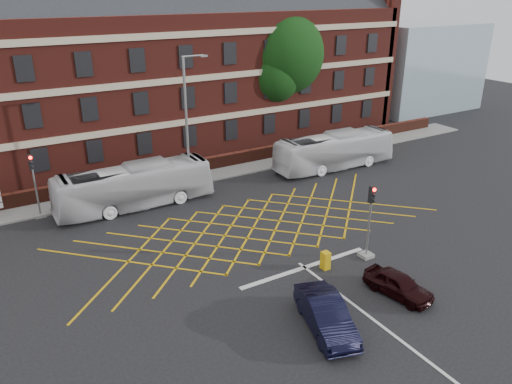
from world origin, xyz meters
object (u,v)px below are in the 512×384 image
car_navy (326,315)px  car_maroon (398,284)px  utility_cabinet (325,260)px  bus_right (334,151)px  deciduous_tree (282,60)px  traffic_light_near (369,229)px  bus_left (134,186)px  traffic_light_far (36,192)px  street_lamp (189,149)px

car_navy → car_maroon: car_navy is taller
utility_cabinet → bus_right: bearing=49.4°
deciduous_tree → utility_cabinet: bearing=-117.9°
deciduous_tree → traffic_light_near: size_ratio=2.83×
deciduous_tree → bus_left: bearing=-153.2°
deciduous_tree → traffic_light_far: (-23.73, -7.30, -5.83)m
street_lamp → bus_right: bearing=-4.2°
car_navy → deciduous_tree: (14.86, 26.13, 6.85)m
bus_right → car_navy: bus_right is taller
car_maroon → street_lamp: 17.58m
traffic_light_near → street_lamp: 14.32m
bus_left → utility_cabinet: bus_left is taller
car_maroon → traffic_light_far: bearing=116.1°
bus_right → street_lamp: 12.70m
bus_right → car_maroon: bearing=152.7°
car_maroon → traffic_light_near: bearing=60.8°
car_navy → utility_cabinet: 5.11m
bus_right → traffic_light_near: 14.76m
car_maroon → street_lamp: bearing=91.4°
deciduous_tree → utility_cabinet: size_ratio=12.13×
traffic_light_near → deciduous_tree: bearing=68.1°
street_lamp → car_navy: bearing=-94.1°
utility_cabinet → car_navy: bearing=-128.2°
bus_right → utility_cabinet: bus_right is taller
bus_left → car_maroon: 18.56m
traffic_light_far → street_lamp: 10.35m
bus_right → traffic_light_near: (-7.82, -12.52, 0.29)m
traffic_light_far → utility_cabinet: (12.02, -14.82, -1.27)m
bus_left → utility_cabinet: 14.51m
traffic_light_near → car_maroon: bearing=-109.1°
bus_left → street_lamp: bearing=-88.3°
car_maroon → traffic_light_near: (1.24, 3.58, 1.16)m
bus_right → deciduous_tree: 11.59m
utility_cabinet → car_maroon: bearing=-68.0°
bus_right → car_maroon: size_ratio=3.01×
bus_left → street_lamp: street_lamp is taller
deciduous_tree → traffic_light_far: bearing=-162.9°
traffic_light_near → utility_cabinet: 3.04m
bus_left → car_navy: size_ratio=2.40×
bus_right → traffic_light_near: traffic_light_near is taller
bus_left → deciduous_tree: size_ratio=0.89×
bus_left → traffic_light_near: 16.00m
car_navy → deciduous_tree: deciduous_tree is taller
car_navy → traffic_light_far: 20.83m
utility_cabinet → street_lamp: bearing=98.3°
bus_left → utility_cabinet: size_ratio=10.74×
bus_left → bus_right: size_ratio=1.01×
traffic_light_near → street_lamp: size_ratio=0.44×
bus_left → traffic_light_far: size_ratio=2.51×
traffic_light_near → utility_cabinet: traffic_light_near is taller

